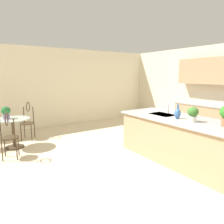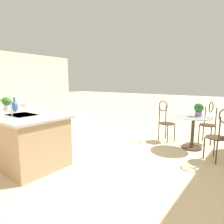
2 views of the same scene
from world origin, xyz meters
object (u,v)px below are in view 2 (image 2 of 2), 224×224
(chair_near_window, at_px, (209,120))
(keyboard, at_px, (10,103))
(chair_by_island, at_px, (220,133))
(vase_on_counter, at_px, (15,106))
(writing_desk, at_px, (8,109))
(potted_plant_on_table, at_px, (199,109))
(bistro_table, at_px, (193,129))
(potted_plant_counter_near, at_px, (7,102))
(chair_toward_desk, at_px, (165,119))

(chair_near_window, xyz_separation_m, keyboard, (6.41, 1.89, 0.18))
(chair_by_island, height_order, vase_on_counter, vase_on_counter)
(vase_on_counter, bearing_deg, writing_desk, -21.29)
(keyboard, bearing_deg, vase_on_counter, 157.39)
(keyboard, relative_size, potted_plant_on_table, 1.48)
(keyboard, distance_m, potted_plant_on_table, 6.42)
(keyboard, height_order, vase_on_counter, vase_on_counter)
(writing_desk, xyz_separation_m, vase_on_counter, (-3.40, 1.32, 0.52))
(potted_plant_on_table, bearing_deg, chair_by_island, 131.75)
(bistro_table, distance_m, keyboard, 6.34)
(bistro_table, bearing_deg, chair_near_window, -105.67)
(writing_desk, height_order, potted_plant_counter_near, potted_plant_counter_near)
(bistro_table, height_order, keyboard, keyboard)
(writing_desk, relative_size, potted_plant_counter_near, 4.25)
(bistro_table, xyz_separation_m, keyboard, (6.22, 1.21, 0.31))
(bistro_table, relative_size, potted_plant_counter_near, 2.83)
(writing_desk, xyz_separation_m, keyboard, (0.02, -0.10, 0.25))
(writing_desk, height_order, keyboard, keyboard)
(potted_plant_on_table, distance_m, potted_plant_counter_near, 4.24)
(chair_by_island, distance_m, writing_desk, 6.85)
(bistro_table, xyz_separation_m, chair_toward_desk, (0.73, -0.20, 0.13))
(potted_plant_counter_near, bearing_deg, chair_near_window, -135.17)
(bistro_table, xyz_separation_m, vase_on_counter, (2.80, 2.63, 0.58))
(chair_toward_desk, height_order, potted_plant_counter_near, potted_plant_counter_near)
(chair_near_window, bearing_deg, bistro_table, 74.33)
(chair_by_island, bearing_deg, potted_plant_on_table, -48.25)
(chair_near_window, distance_m, keyboard, 6.68)
(writing_desk, relative_size, potted_plant_on_table, 4.03)
(bistro_table, relative_size, writing_desk, 0.67)
(chair_toward_desk, relative_size, keyboard, 2.37)
(chair_near_window, distance_m, chair_by_island, 1.23)
(writing_desk, bearing_deg, vase_on_counter, 158.71)
(bistro_table, distance_m, chair_toward_desk, 0.77)
(bistro_table, xyz_separation_m, potted_plant_on_table, (-0.07, -0.12, 0.46))
(chair_near_window, distance_m, writing_desk, 6.69)
(potted_plant_counter_near, bearing_deg, writing_desk, -23.50)
(bistro_table, xyz_separation_m, chair_by_island, (-0.60, 0.47, 0.13))
(chair_by_island, distance_m, chair_toward_desk, 1.49)
(chair_near_window, height_order, chair_by_island, same)
(writing_desk, bearing_deg, chair_toward_desk, -164.60)
(vase_on_counter, bearing_deg, chair_toward_desk, -126.07)
(potted_plant_counter_near, bearing_deg, bistro_table, -140.06)
(bistro_table, relative_size, potted_plant_on_table, 2.69)
(chair_near_window, xyz_separation_m, chair_toward_desk, (0.93, 0.49, 0.00))
(chair_toward_desk, distance_m, keyboard, 5.66)
(chair_by_island, relative_size, potted_plant_counter_near, 3.69)
(chair_toward_desk, bearing_deg, chair_near_window, -152.26)
(chair_toward_desk, xyz_separation_m, keyboard, (5.48, 1.40, 0.18))
(chair_near_window, height_order, chair_toward_desk, same)
(chair_near_window, bearing_deg, potted_plant_counter_near, 44.83)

